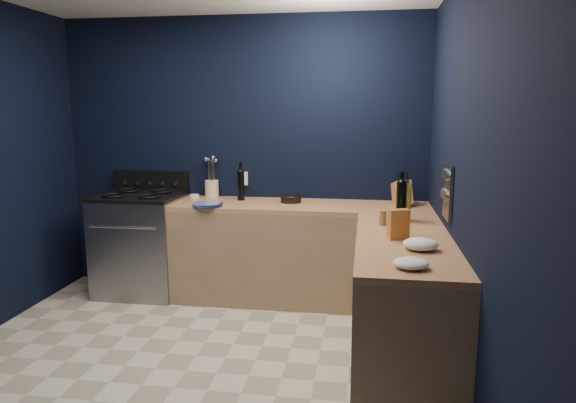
% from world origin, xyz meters
% --- Properties ---
extents(floor, '(3.50, 3.50, 0.02)m').
position_xyz_m(floor, '(0.00, 0.00, -0.01)').
color(floor, beige).
rests_on(floor, ground).
extents(wall_back, '(3.50, 0.02, 2.60)m').
position_xyz_m(wall_back, '(0.00, 1.76, 1.30)').
color(wall_back, black).
rests_on(wall_back, ground).
extents(wall_right, '(0.02, 3.50, 2.60)m').
position_xyz_m(wall_right, '(1.76, 0.00, 1.30)').
color(wall_right, black).
rests_on(wall_right, ground).
extents(cab_back, '(2.30, 0.63, 0.86)m').
position_xyz_m(cab_back, '(0.60, 1.44, 0.43)').
color(cab_back, '#95785B').
rests_on(cab_back, floor).
extents(top_back, '(2.30, 0.63, 0.04)m').
position_xyz_m(top_back, '(0.60, 1.44, 0.88)').
color(top_back, '#8E5F3A').
rests_on(top_back, cab_back).
extents(cab_right, '(0.63, 1.67, 0.86)m').
position_xyz_m(cab_right, '(1.44, 0.29, 0.43)').
color(cab_right, '#95785B').
rests_on(cab_right, floor).
extents(top_right, '(0.63, 1.67, 0.04)m').
position_xyz_m(top_right, '(1.44, 0.29, 0.88)').
color(top_right, '#8E5F3A').
rests_on(top_right, cab_right).
extents(gas_range, '(0.76, 0.66, 0.92)m').
position_xyz_m(gas_range, '(-0.93, 1.42, 0.46)').
color(gas_range, gray).
rests_on(gas_range, floor).
extents(oven_door, '(0.59, 0.02, 0.42)m').
position_xyz_m(oven_door, '(-0.93, 1.10, 0.45)').
color(oven_door, black).
rests_on(oven_door, gas_range).
extents(cooktop, '(0.76, 0.66, 0.03)m').
position_xyz_m(cooktop, '(-0.93, 1.42, 0.94)').
color(cooktop, black).
rests_on(cooktop, gas_range).
extents(backguard, '(0.76, 0.06, 0.20)m').
position_xyz_m(backguard, '(-0.93, 1.72, 1.04)').
color(backguard, black).
rests_on(backguard, gas_range).
extents(spice_panel, '(0.02, 0.28, 0.38)m').
position_xyz_m(spice_panel, '(1.74, 0.55, 1.18)').
color(spice_panel, gray).
rests_on(spice_panel, wall_right).
extents(wall_outlet, '(0.09, 0.02, 0.13)m').
position_xyz_m(wall_outlet, '(0.00, 1.74, 1.08)').
color(wall_outlet, white).
rests_on(wall_outlet, wall_back).
extents(plate_stack, '(0.27, 0.27, 0.03)m').
position_xyz_m(plate_stack, '(-0.20, 1.20, 0.92)').
color(plate_stack, '#4551A2').
rests_on(plate_stack, top_back).
extents(ramekin, '(0.10, 0.10, 0.03)m').
position_xyz_m(ramekin, '(-0.45, 1.61, 0.92)').
color(ramekin, white).
rests_on(ramekin, top_back).
extents(utensil_crock, '(0.16, 0.16, 0.16)m').
position_xyz_m(utensil_crock, '(-0.30, 1.69, 0.98)').
color(utensil_crock, '#F5EAC1').
rests_on(utensil_crock, top_back).
extents(wine_bottle_back, '(0.07, 0.07, 0.27)m').
position_xyz_m(wine_bottle_back, '(0.02, 1.56, 1.04)').
color(wine_bottle_back, black).
rests_on(wine_bottle_back, top_back).
extents(lemon_basket, '(0.25, 0.25, 0.07)m').
position_xyz_m(lemon_basket, '(0.50, 1.51, 0.94)').
color(lemon_basket, black).
rests_on(lemon_basket, top_back).
extents(knife_block, '(0.19, 0.27, 0.26)m').
position_xyz_m(knife_block, '(1.49, 1.51, 1.01)').
color(knife_block, brown).
rests_on(knife_block, top_back).
extents(wine_bottle_right, '(0.09, 0.09, 0.30)m').
position_xyz_m(wine_bottle_right, '(1.44, 0.84, 1.05)').
color(wine_bottle_right, black).
rests_on(wine_bottle_right, top_right).
extents(oil_bottle, '(0.07, 0.07, 0.28)m').
position_xyz_m(oil_bottle, '(1.49, 0.88, 1.04)').
color(oil_bottle, '#9F9F36').
rests_on(oil_bottle, top_right).
extents(spice_jar_near, '(0.07, 0.07, 0.11)m').
position_xyz_m(spice_jar_near, '(1.30, 0.68, 0.96)').
color(spice_jar_near, olive).
rests_on(spice_jar_near, top_right).
extents(spice_jar_far, '(0.05, 0.05, 0.08)m').
position_xyz_m(spice_jar_far, '(1.41, 0.43, 0.94)').
color(spice_jar_far, olive).
rests_on(spice_jar_far, top_right).
extents(crouton_bag, '(0.15, 0.11, 0.20)m').
position_xyz_m(crouton_bag, '(1.39, 0.28, 1.00)').
color(crouton_bag, '#B43D28').
rests_on(crouton_bag, top_right).
extents(towel_front, '(0.27, 0.25, 0.07)m').
position_xyz_m(towel_front, '(1.51, 0.03, 0.94)').
color(towel_front, white).
rests_on(towel_front, top_right).
extents(towel_end, '(0.22, 0.20, 0.06)m').
position_xyz_m(towel_end, '(1.42, -0.36, 0.93)').
color(towel_end, white).
rests_on(towel_end, top_right).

